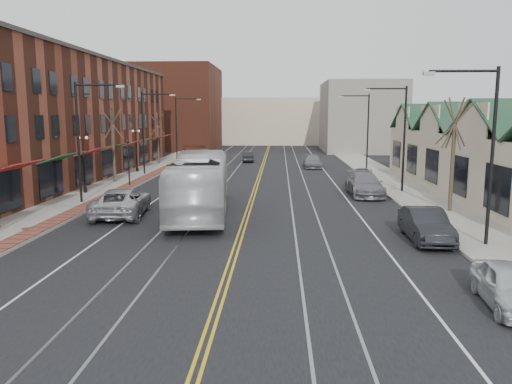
# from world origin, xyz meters

# --- Properties ---
(ground) EXTENTS (160.00, 160.00, 0.00)m
(ground) POSITION_xyz_m (0.00, 0.00, 0.00)
(ground) COLOR black
(ground) RESTS_ON ground
(sidewalk_left) EXTENTS (4.00, 120.00, 0.15)m
(sidewalk_left) POSITION_xyz_m (-12.00, 20.00, 0.07)
(sidewalk_left) COLOR gray
(sidewalk_left) RESTS_ON ground
(sidewalk_right) EXTENTS (4.00, 120.00, 0.15)m
(sidewalk_right) POSITION_xyz_m (12.00, 20.00, 0.07)
(sidewalk_right) COLOR gray
(sidewalk_right) RESTS_ON ground
(building_left) EXTENTS (10.00, 50.00, 11.00)m
(building_left) POSITION_xyz_m (-19.00, 27.00, 5.50)
(building_left) COLOR maroon
(building_left) RESTS_ON ground
(building_right) EXTENTS (8.00, 36.00, 4.60)m
(building_right) POSITION_xyz_m (18.00, 20.00, 2.30)
(building_right) COLOR beige
(building_right) RESTS_ON ground
(backdrop_left) EXTENTS (14.00, 18.00, 14.00)m
(backdrop_left) POSITION_xyz_m (-16.00, 70.00, 7.00)
(backdrop_left) COLOR maroon
(backdrop_left) RESTS_ON ground
(backdrop_mid) EXTENTS (22.00, 14.00, 9.00)m
(backdrop_mid) POSITION_xyz_m (0.00, 85.00, 4.50)
(backdrop_mid) COLOR beige
(backdrop_mid) RESTS_ON ground
(backdrop_right) EXTENTS (12.00, 16.00, 11.00)m
(backdrop_right) POSITION_xyz_m (15.00, 65.00, 5.50)
(backdrop_right) COLOR slate
(backdrop_right) RESTS_ON ground
(streetlight_l_1) EXTENTS (3.33, 0.25, 8.00)m
(streetlight_l_1) POSITION_xyz_m (-11.05, 16.00, 5.03)
(streetlight_l_1) COLOR black
(streetlight_l_1) RESTS_ON sidewalk_left
(streetlight_l_2) EXTENTS (3.33, 0.25, 8.00)m
(streetlight_l_2) POSITION_xyz_m (-11.05, 32.00, 5.03)
(streetlight_l_2) COLOR black
(streetlight_l_2) RESTS_ON sidewalk_left
(streetlight_l_3) EXTENTS (3.33, 0.25, 8.00)m
(streetlight_l_3) POSITION_xyz_m (-11.05, 48.00, 5.03)
(streetlight_l_3) COLOR black
(streetlight_l_3) RESTS_ON sidewalk_left
(streetlight_r_0) EXTENTS (3.33, 0.25, 8.00)m
(streetlight_r_0) POSITION_xyz_m (11.05, 6.00, 5.03)
(streetlight_r_0) COLOR black
(streetlight_r_0) RESTS_ON sidewalk_right
(streetlight_r_1) EXTENTS (3.33, 0.25, 8.00)m
(streetlight_r_1) POSITION_xyz_m (11.05, 22.00, 5.03)
(streetlight_r_1) COLOR black
(streetlight_r_1) RESTS_ON sidewalk_right
(streetlight_r_2) EXTENTS (3.33, 0.25, 8.00)m
(streetlight_r_2) POSITION_xyz_m (11.05, 38.00, 5.03)
(streetlight_r_2) COLOR black
(streetlight_r_2) RESTS_ON sidewalk_right
(lamppost_l_2) EXTENTS (0.84, 0.28, 4.27)m
(lamppost_l_2) POSITION_xyz_m (-12.80, 20.00, 2.20)
(lamppost_l_2) COLOR black
(lamppost_l_2) RESTS_ON sidewalk_left
(lamppost_l_3) EXTENTS (0.84, 0.28, 4.27)m
(lamppost_l_3) POSITION_xyz_m (-12.80, 34.00, 2.20)
(lamppost_l_3) COLOR black
(lamppost_l_3) RESTS_ON sidewalk_left
(tree_left_near) EXTENTS (1.78, 1.37, 6.48)m
(tree_left_near) POSITION_xyz_m (-12.50, 26.00, 3.51)
(tree_left_near) COLOR #382B21
(tree_left_near) RESTS_ON sidewalk_left
(tree_left_far) EXTENTS (1.66, 1.28, 6.02)m
(tree_left_far) POSITION_xyz_m (-12.50, 42.00, 3.28)
(tree_left_far) COLOR #382B21
(tree_left_far) RESTS_ON sidewalk_left
(tree_right_mid) EXTENTS (1.90, 1.46, 6.93)m
(tree_right_mid) POSITION_xyz_m (12.50, 14.00, 3.75)
(tree_right_mid) COLOR #382B21
(tree_right_mid) RESTS_ON sidewalk_right
(manhole_far) EXTENTS (0.60, 0.60, 0.02)m
(manhole_far) POSITION_xyz_m (-11.20, 8.00, 0.16)
(manhole_far) COLOR #592D19
(manhole_far) RESTS_ON sidewalk_left
(traffic_signal) EXTENTS (0.18, 0.15, 3.80)m
(traffic_signal) POSITION_xyz_m (-10.60, 24.00, 2.35)
(traffic_signal) COLOR black
(traffic_signal) RESTS_ON sidewalk_left
(transit_bus) EXTENTS (4.34, 13.47, 3.69)m
(transit_bus) POSITION_xyz_m (-2.89, 13.12, 1.84)
(transit_bus) COLOR silver
(transit_bus) RESTS_ON ground
(parked_suv) EXTENTS (3.38, 6.31, 1.69)m
(parked_suv) POSITION_xyz_m (-7.50, 12.18, 0.84)
(parked_suv) COLOR #B2B3BA
(parked_suv) RESTS_ON ground
(parked_car_a) EXTENTS (2.02, 4.23, 1.40)m
(parked_car_a) POSITION_xyz_m (9.30, -1.32, 0.70)
(parked_car_a) COLOR silver
(parked_car_a) RESTS_ON ground
(parked_car_b) EXTENTS (1.73, 4.82, 1.58)m
(parked_car_b) POSITION_xyz_m (9.02, 6.99, 0.79)
(parked_car_b) COLOR black
(parked_car_b) RESTS_ON ground
(parked_car_c) EXTENTS (2.39, 5.83, 1.69)m
(parked_car_c) POSITION_xyz_m (8.34, 20.41, 0.84)
(parked_car_c) COLOR slate
(parked_car_c) RESTS_ON ground
(parked_car_d) EXTENTS (1.67, 4.06, 1.38)m
(parked_car_d) POSITION_xyz_m (9.30, 26.94, 0.69)
(parked_car_d) COLOR black
(parked_car_d) RESTS_ON ground
(distant_car_left) EXTENTS (1.51, 3.96, 1.29)m
(distant_car_left) POSITION_xyz_m (-1.99, 46.10, 0.64)
(distant_car_left) COLOR black
(distant_car_left) RESTS_ON ground
(distant_car_right) EXTENTS (2.05, 4.89, 1.41)m
(distant_car_right) POSITION_xyz_m (5.70, 39.50, 0.71)
(distant_car_right) COLOR slate
(distant_car_right) RESTS_ON ground
(distant_car_far) EXTENTS (1.71, 4.00, 1.35)m
(distant_car_far) POSITION_xyz_m (-8.50, 52.08, 0.67)
(distant_car_far) COLOR #A7ABAF
(distant_car_far) RESTS_ON ground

